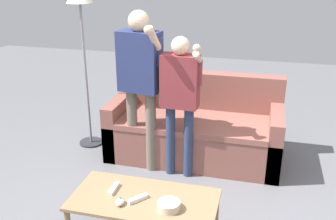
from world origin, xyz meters
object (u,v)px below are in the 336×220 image
game_remote_nunchuk (120,202)px  player_left (140,74)px  floor_lamp (81,10)px  coffee_table (144,204)px  snack_bowl (169,206)px  game_remote_wand_near (138,199)px  couch (195,129)px  player_center (180,92)px  game_remote_wand_far (114,189)px

game_remote_nunchuk → player_left: bearing=101.2°
game_remote_nunchuk → floor_lamp: (-1.03, 1.65, 1.13)m
coffee_table → snack_bowl: size_ratio=6.69×
snack_bowl → game_remote_wand_near: bearing=169.8°
floor_lamp → coffee_table: bearing=-52.5°
coffee_table → player_left: (-0.39, 1.14, 0.66)m
floor_lamp → player_left: 1.02m
couch → floor_lamp: floor_lamp is taller
player_center → floor_lamp: bearing=160.1°
coffee_table → player_left: 1.38m
player_left → player_center: 0.44m
floor_lamp → game_remote_wand_near: bearing=-54.0°
coffee_table → couch: bearing=86.6°
coffee_table → game_remote_nunchuk: game_remote_nunchuk is taller
couch → game_remote_wand_near: couch is taller
couch → game_remote_nunchuk: bearing=-98.0°
player_center → game_remote_wand_far: size_ratio=8.87×
game_remote_nunchuk → player_left: player_left is taller
coffee_table → floor_lamp: size_ratio=0.58×
coffee_table → player_left: player_left is taller
snack_bowl → floor_lamp: size_ratio=0.09×
player_left → game_remote_wand_far: bearing=-82.9°
snack_bowl → floor_lamp: floor_lamp is taller
snack_bowl → floor_lamp: 2.40m
coffee_table → snack_bowl: snack_bowl is taller
game_remote_nunchuk → floor_lamp: floor_lamp is taller
game_remote_wand_far → game_remote_wand_near: bearing=-20.3°
snack_bowl → coffee_table: bearing=158.5°
game_remote_nunchuk → player_left: (-0.25, 1.26, 0.59)m
floor_lamp → game_remote_wand_far: (0.92, -1.48, -1.14)m
snack_bowl → player_left: size_ratio=0.10×
couch → coffee_table: bearing=-93.4°
coffee_table → floor_lamp: bearing=127.5°
game_remote_nunchuk → game_remote_wand_far: (-0.11, 0.16, -0.01)m
player_center → game_remote_wand_far: (-0.28, -1.05, -0.47)m
game_remote_nunchuk → coffee_table: bearing=40.1°
coffee_table → game_remote_wand_far: size_ratio=6.78×
snack_bowl → player_center: player_center is taller
snack_bowl → game_remote_nunchuk: 0.36m
snack_bowl → player_left: (-0.61, 1.22, 0.59)m
game_remote_nunchuk → game_remote_wand_near: (0.11, 0.08, -0.01)m
player_left → coffee_table: bearing=-71.0°
game_remote_wand_near → game_remote_wand_far: bearing=159.7°
player_center → game_remote_wand_near: (-0.05, -1.14, -0.47)m
snack_bowl → player_left: 1.49m
game_remote_nunchuk → game_remote_wand_near: game_remote_nunchuk is taller
coffee_table → game_remote_wand_far: game_remote_wand_far is taller
floor_lamp → game_remote_wand_near: (1.14, -1.57, -1.14)m
coffee_table → game_remote_nunchuk: (-0.14, -0.12, 0.07)m
player_left → game_remote_wand_far: size_ratio=10.21×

